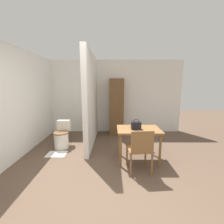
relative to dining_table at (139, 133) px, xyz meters
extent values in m
plane|color=brown|center=(-0.67, -1.08, -0.63)|extent=(16.00, 16.00, 0.00)
cube|color=white|center=(-0.67, 2.20, 0.62)|extent=(5.02, 0.12, 2.50)
cube|color=white|center=(-2.74, 0.53, 0.62)|extent=(0.12, 4.22, 2.50)
cube|color=white|center=(-1.15, 1.09, 0.62)|extent=(0.12, 2.10, 2.50)
cube|color=brown|center=(0.00, 0.00, 0.08)|extent=(0.92, 0.65, 0.04)
cylinder|color=brown|center=(-0.40, -0.27, -0.28)|extent=(0.05, 0.05, 0.69)
cylinder|color=brown|center=(0.40, -0.27, -0.28)|extent=(0.05, 0.05, 0.69)
cylinder|color=brown|center=(-0.40, 0.27, -0.28)|extent=(0.05, 0.05, 0.69)
cylinder|color=brown|center=(0.40, 0.27, -0.28)|extent=(0.05, 0.05, 0.69)
cube|color=brown|center=(-0.05, -0.39, -0.17)|extent=(0.49, 0.49, 0.04)
cube|color=brown|center=(-0.04, -0.60, 0.04)|extent=(0.41, 0.06, 0.39)
cylinder|color=brown|center=(-0.26, -0.21, -0.41)|extent=(0.04, 0.04, 0.44)
cylinder|color=brown|center=(0.13, -0.18, -0.41)|extent=(0.04, 0.04, 0.44)
cylinder|color=brown|center=(-0.23, -0.60, -0.41)|extent=(0.04, 0.04, 0.44)
cylinder|color=brown|center=(0.16, -0.57, -0.41)|extent=(0.04, 0.04, 0.44)
cylinder|color=silver|center=(-1.92, 0.67, -0.42)|extent=(0.37, 0.37, 0.41)
cylinder|color=brown|center=(-1.92, 0.67, -0.21)|extent=(0.39, 0.39, 0.02)
cube|color=silver|center=(-1.92, 0.93, -0.08)|extent=(0.34, 0.18, 0.29)
cube|color=black|center=(-0.06, -0.04, 0.18)|extent=(0.20, 0.13, 0.16)
torus|color=black|center=(-0.06, -0.04, 0.27)|extent=(0.12, 0.01, 0.12)
cube|color=brown|center=(-0.42, 1.88, 0.30)|extent=(0.47, 0.48, 1.87)
sphere|color=black|center=(-0.30, 1.63, 0.40)|extent=(0.02, 0.02, 0.02)
cube|color=silver|center=(-1.92, 0.29, -0.62)|extent=(0.46, 0.34, 0.01)
camera|label=1|loc=(-0.57, -3.10, 1.02)|focal=24.00mm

